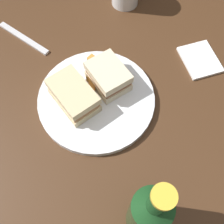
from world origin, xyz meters
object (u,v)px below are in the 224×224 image
fork (24,38)px  sandwich_half_right (73,96)px  sandwich_half_left (108,76)px  cider_bottle (148,213)px  plate (96,99)px  napkin (200,60)px

fork → sandwich_half_right: bearing=163.4°
sandwich_half_left → fork: bearing=-136.0°
sandwich_half_right → cider_bottle: (0.30, 0.09, 0.06)m
plate → sandwich_half_right: bearing=-91.6°
cider_bottle → sandwich_half_right: bearing=-162.9°
sandwich_half_left → cider_bottle: size_ratio=0.45×
sandwich_half_left → fork: (-0.21, -0.20, -0.04)m
cider_bottle → fork: (-0.54, -0.20, -0.10)m
sandwich_half_left → napkin: size_ratio=1.11×
sandwich_half_left → sandwich_half_right: bearing=-69.4°
plate → cider_bottle: cider_bottle is taller
plate → fork: (-0.24, -0.16, -0.00)m
sandwich_half_left → cider_bottle: bearing=-0.1°
sandwich_half_left → fork: sandwich_half_left is taller
sandwich_half_right → plate: bearing=88.4°
sandwich_half_right → cider_bottle: 0.32m
cider_bottle → fork: bearing=-159.6°
sandwich_half_left → napkin: sandwich_half_left is taller
napkin → sandwich_half_right: bearing=-80.3°
napkin → fork: (-0.18, -0.46, -0.00)m
plate → fork: size_ratio=1.61×
sandwich_half_right → napkin: 0.36m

